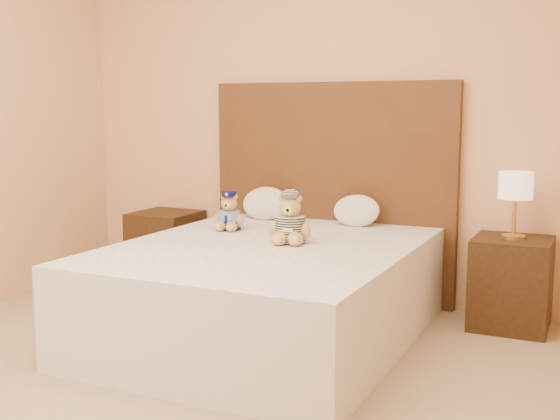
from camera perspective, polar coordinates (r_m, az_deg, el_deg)
The scene contains 11 objects.
ground at distance 3.20m, azimuth -11.02°, elevation -16.29°, with size 4.00×4.50×0.00m, color tan.
room_walls at distance 3.33m, azimuth -7.05°, elevation 16.60°, with size 4.04×4.52×2.72m.
bed at distance 4.08m, azimuth -1.05°, elevation -6.61°, with size 1.60×2.00×0.55m.
headboard at distance 4.90m, azimuth 4.19°, elevation 1.55°, with size 1.75×0.08×1.50m, color #503018.
nightstand_left at distance 5.37m, azimuth -9.24°, elevation -3.07°, with size 0.45×0.45×0.55m, color #372311.
nightstand_right at distance 4.48m, azimuth 18.27°, elevation -5.66°, with size 0.45×0.45×0.55m, color #372311.
lamp at distance 4.38m, azimuth 18.60°, elevation 1.64°, with size 0.20×0.20×0.40m.
teddy_police at distance 4.49m, azimuth -4.16°, elevation -0.07°, with size 0.21×0.20×0.24m, color #AC7E43, non-canonical shape.
teddy_prisoner at distance 4.03m, azimuth 0.82°, elevation -0.68°, with size 0.26×0.25×0.29m, color #AC7E43, non-canonical shape.
pillow_left at distance 4.92m, azimuth -1.20°, elevation 0.68°, with size 0.35×0.22×0.25m, color white.
pillow_right at distance 4.66m, azimuth 6.24°, elevation 0.08°, with size 0.32×0.20×0.22m, color white.
Camera 1 is at (1.75, -2.33, 1.32)m, focal length 45.00 mm.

